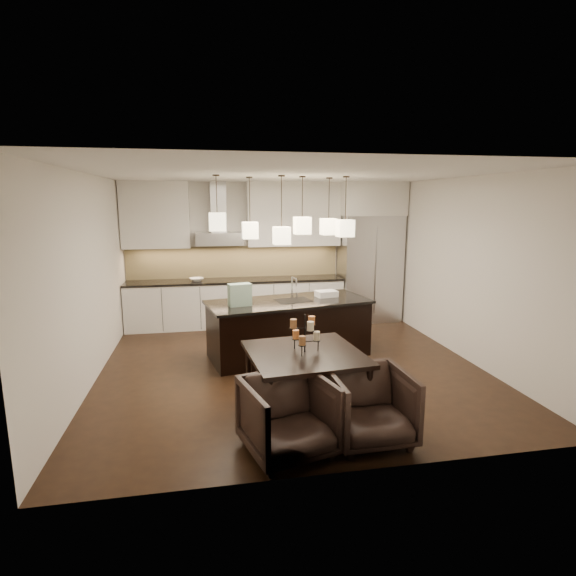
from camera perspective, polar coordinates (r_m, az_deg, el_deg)
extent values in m
cube|color=black|center=(6.85, 0.31, -9.89)|extent=(5.50, 5.50, 0.02)
cube|color=white|center=(6.41, 0.34, 14.38)|extent=(5.50, 5.50, 0.02)
cube|color=silver|center=(9.18, -2.92, 4.51)|extent=(5.50, 0.02, 2.80)
cube|color=silver|center=(3.86, 8.04, -4.54)|extent=(5.50, 0.02, 2.80)
cube|color=silver|center=(6.56, -24.11, 0.99)|extent=(0.02, 5.50, 2.80)
cube|color=silver|center=(7.50, 21.53, 2.32)|extent=(0.02, 5.50, 2.80)
cube|color=#B7B7BA|center=(9.37, 10.26, 2.47)|extent=(1.20, 0.72, 2.15)
cube|color=silver|center=(9.27, 10.56, 11.06)|extent=(1.26, 0.72, 0.65)
cube|color=silver|center=(8.96, -6.55, -1.94)|extent=(4.21, 0.62, 0.88)
cube|color=black|center=(8.87, -6.61, 0.96)|extent=(4.21, 0.66, 0.04)
cube|color=#D0BC81|center=(9.11, -6.79, 3.35)|extent=(4.21, 0.02, 0.63)
cube|color=silver|center=(8.91, -16.50, 8.88)|extent=(1.25, 0.35, 1.25)
cube|color=silver|center=(9.03, 0.72, 9.35)|extent=(1.85, 0.35, 1.25)
cube|color=#B7B7BA|center=(8.80, -8.71, 6.21)|extent=(0.90, 0.52, 0.24)
cube|color=#B7B7BA|center=(8.88, -8.85, 10.13)|extent=(0.30, 0.28, 0.96)
imported|color=silver|center=(8.79, -11.54, 1.07)|extent=(0.32, 0.32, 0.06)
cube|color=black|center=(7.14, 0.08, -5.28)|extent=(2.58, 1.43, 0.86)
cube|color=black|center=(7.03, 0.08, -1.77)|extent=(2.67, 1.52, 0.04)
cube|color=#276A3E|center=(6.70, -6.15, -0.86)|extent=(0.36, 0.24, 0.33)
cube|color=silver|center=(7.34, 4.90, -0.72)|extent=(0.37, 0.29, 0.10)
cylinder|color=beige|center=(5.13, 3.65, -6.08)|extent=(0.08, 0.08, 0.10)
cylinder|color=orange|center=(5.17, 1.01, -5.91)|extent=(0.08, 0.08, 0.10)
cylinder|color=brown|center=(4.95, 1.83, -6.68)|extent=(0.08, 0.08, 0.10)
cylinder|color=orange|center=(5.15, 3.02, -4.13)|extent=(0.08, 0.08, 0.10)
cylinder|color=brown|center=(5.02, 0.69, -4.53)|extent=(0.08, 0.08, 0.10)
cylinder|color=beige|center=(4.92, 2.87, -4.85)|extent=(0.08, 0.08, 0.10)
imported|color=black|center=(4.51, 0.03, -16.06)|extent=(0.99, 1.00, 0.75)
imported|color=black|center=(4.80, 10.31, -14.54)|extent=(0.82, 0.84, 0.75)
cube|color=beige|center=(6.66, -8.97, 8.30)|extent=(0.24, 0.24, 0.26)
cube|color=beige|center=(7.15, -4.84, 7.30)|extent=(0.24, 0.24, 0.26)
cube|color=beige|center=(6.95, 1.81, 7.93)|extent=(0.24, 0.24, 0.26)
cube|color=beige|center=(7.36, 5.17, 7.77)|extent=(0.24, 0.24, 0.26)
cube|color=beige|center=(7.03, 7.26, 7.54)|extent=(0.24, 0.24, 0.26)
cube|color=beige|center=(6.74, -0.82, 6.67)|extent=(0.24, 0.24, 0.26)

